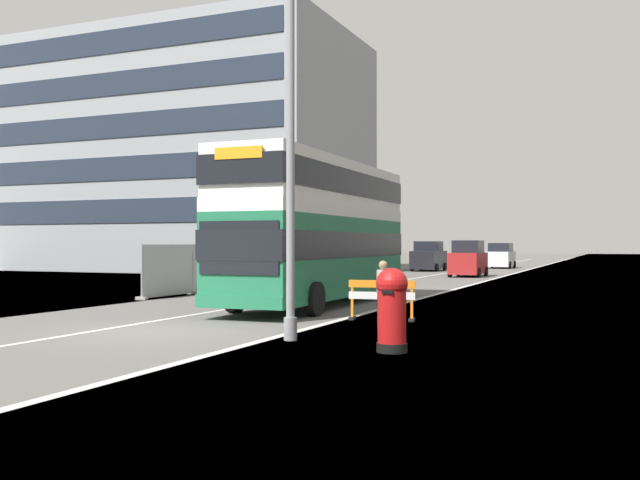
# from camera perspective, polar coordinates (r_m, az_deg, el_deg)

# --- Properties ---
(ground) EXTENTS (140.00, 280.00, 0.10)m
(ground) POSITION_cam_1_polar(r_m,az_deg,el_deg) (17.64, -11.65, -7.26)
(ground) COLOR #565451
(double_decker_bus) EXTENTS (3.05, 11.53, 4.86)m
(double_decker_bus) POSITION_cam_1_polar(r_m,az_deg,el_deg) (24.50, -0.11, 0.87)
(double_decker_bus) COLOR #1E6B47
(double_decker_bus) RESTS_ON ground
(lamppost_foreground) EXTENTS (0.29, 0.70, 9.34)m
(lamppost_foreground) POSITION_cam_1_polar(r_m,az_deg,el_deg) (15.77, -2.35, 8.23)
(lamppost_foreground) COLOR gray
(lamppost_foreground) RESTS_ON ground
(red_pillar_postbox) EXTENTS (0.62, 0.62, 1.63)m
(red_pillar_postbox) POSITION_cam_1_polar(r_m,az_deg,el_deg) (14.02, 5.70, -5.21)
(red_pillar_postbox) COLOR black
(red_pillar_postbox) RESTS_ON ground
(roadworks_barrier) EXTENTS (1.83, 0.72, 1.09)m
(roadworks_barrier) POSITION_cam_1_polar(r_m,az_deg,el_deg) (19.76, 4.91, -4.36)
(roadworks_barrier) COLOR orange
(roadworks_barrier) RESTS_ON ground
(construction_site_fence) EXTENTS (0.44, 24.00, 2.11)m
(construction_site_fence) POSITION_cam_1_polar(r_m,az_deg,el_deg) (37.65, -2.94, -1.92)
(construction_site_fence) COLOR #A8AAAD
(construction_site_fence) RESTS_ON ground
(car_oncoming_near) EXTENTS (1.97, 3.81, 2.16)m
(car_oncoming_near) POSITION_cam_1_polar(r_m,az_deg,el_deg) (41.01, 2.73, -1.77)
(car_oncoming_near) COLOR gray
(car_oncoming_near) RESTS_ON ground
(car_receding_mid) EXTENTS (1.99, 3.81, 2.28)m
(car_receding_mid) POSITION_cam_1_polar(r_m,az_deg,el_deg) (46.44, 11.63, -1.54)
(car_receding_mid) COLOR maroon
(car_receding_mid) RESTS_ON ground
(car_receding_far) EXTENTS (2.08, 4.17, 2.26)m
(car_receding_far) POSITION_cam_1_polar(r_m,az_deg,el_deg) (55.60, 8.58, -1.33)
(car_receding_far) COLOR black
(car_receding_far) RESTS_ON ground
(car_far_side) EXTENTS (2.08, 4.24, 2.12)m
(car_far_side) POSITION_cam_1_polar(r_m,az_deg,el_deg) (62.73, 14.10, -1.26)
(car_far_side) COLOR silver
(car_far_side) RESTS_ON ground
(bare_tree_far_verge_near) EXTENTS (2.47, 2.52, 4.52)m
(bare_tree_far_verge_near) POSITION_cam_1_polar(r_m,az_deg,el_deg) (46.13, -4.10, 0.08)
(bare_tree_far_verge_near) COLOR #4C3D2D
(bare_tree_far_verge_near) RESTS_ON ground
(bare_tree_far_verge_mid) EXTENTS (2.79, 2.84, 5.13)m
(bare_tree_far_verge_mid) POSITION_cam_1_polar(r_m,az_deg,el_deg) (56.86, -3.50, 0.22)
(bare_tree_far_verge_mid) COLOR #4C3D2D
(bare_tree_far_verge_mid) RESTS_ON ground
(pedestrian_at_kerb) EXTENTS (0.34, 0.34, 1.68)m
(pedestrian_at_kerb) POSITION_cam_1_polar(r_m,az_deg,el_deg) (17.73, 5.01, -4.34)
(pedestrian_at_kerb) COLOR #2D3342
(pedestrian_at_kerb) RESTS_ON ground
(backdrop_office_block) EXTENTS (30.70, 15.93, 18.18)m
(backdrop_office_block) POSITION_cam_1_polar(r_m,az_deg,el_deg) (60.63, -11.96, 6.36)
(backdrop_office_block) COLOR gray
(backdrop_office_block) RESTS_ON ground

